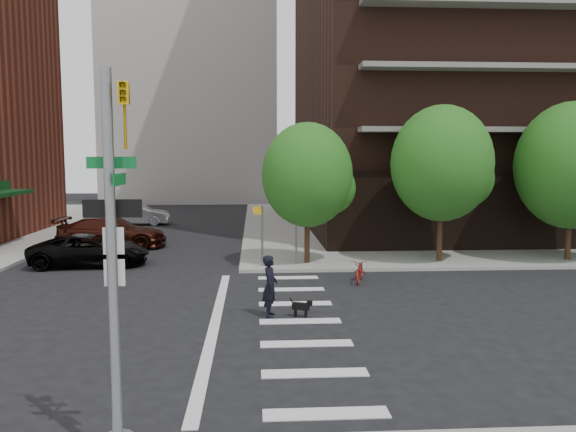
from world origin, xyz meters
TOP-DOWN VIEW (x-y plane):
  - ground at (0.00, 0.00)m, footprint 120.00×120.00m
  - sidewalk_ne at (20.50, 23.50)m, footprint 39.00×33.00m
  - crosswalk at (2.21, -0.00)m, footprint 3.85×13.00m
  - tree_a at (4.00, 8.50)m, footprint 4.00×4.00m
  - tree_b at (10.00, 8.50)m, footprint 4.50×4.50m
  - tree_c at (16.00, 8.50)m, footprint 5.00×5.00m
  - traffic_signal at (-0.47, -7.49)m, footprint 0.90×0.75m
  - pedestrian_signal at (2.32, 7.92)m, footprint 2.18×0.67m
  - parked_car_black at (-5.63, 9.00)m, footprint 2.63×5.22m
  - parked_car_maroon at (-5.94, 14.15)m, footprint 2.57×5.80m
  - parked_car_silver at (-6.69, 24.20)m, footprint 1.75×4.62m
  - scooter at (5.75, 5.11)m, footprint 1.08×1.85m
  - dog_walker at (2.13, 0.60)m, footprint 0.74×0.54m
  - dog at (3.09, 0.48)m, footprint 0.62×0.37m

SIDE VIEW (x-z plane):
  - ground at x=0.00m, z-range 0.00..0.00m
  - crosswalk at x=2.21m, z-range 0.00..0.01m
  - sidewalk_ne at x=20.50m, z-range 0.00..0.15m
  - dog at x=3.09m, z-range 0.07..0.59m
  - scooter at x=5.75m, z-range 0.00..0.92m
  - parked_car_black at x=-5.63m, z-range 0.00..1.42m
  - parked_car_silver at x=-6.69m, z-range 0.00..1.51m
  - parked_car_maroon at x=-5.94m, z-range 0.00..1.65m
  - dog_walker at x=2.13m, z-range 0.00..1.88m
  - pedestrian_signal at x=2.32m, z-range 0.55..3.15m
  - traffic_signal at x=-0.47m, z-range -0.30..5.70m
  - tree_a at x=4.00m, z-range 1.09..6.99m
  - tree_c at x=16.00m, z-range 1.05..7.85m
  - tree_b at x=10.00m, z-range 1.22..7.87m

